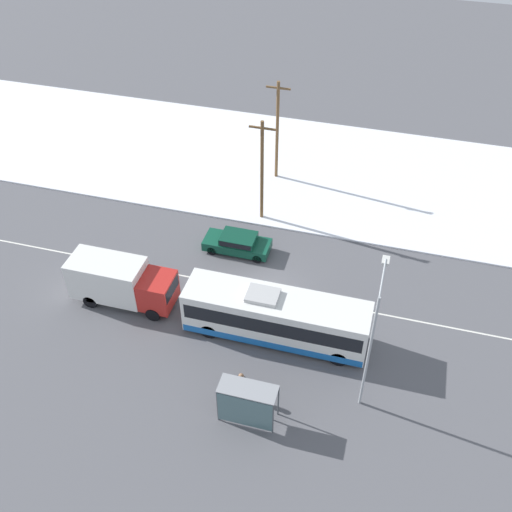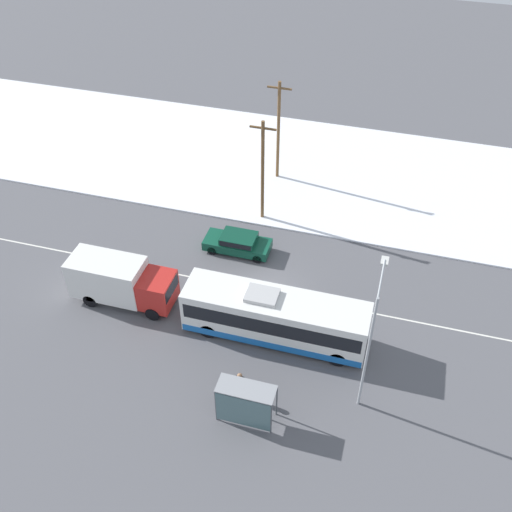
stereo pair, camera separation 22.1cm
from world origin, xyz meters
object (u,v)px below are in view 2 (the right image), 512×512
bus_shelter (245,402)px  streetlamp (372,331)px  city_bus (275,317)px  box_truck (120,280)px  pedestrian_at_stop (240,383)px  utility_pole_roadside (263,170)px  utility_pole_snowlot (278,130)px  sedan_car (238,242)px

bus_shelter → streetlamp: streetlamp is taller
city_bus → streetlamp: bearing=-27.0°
streetlamp → box_truck: bearing=168.7°
pedestrian_at_stop → streetlamp: streetlamp is taller
utility_pole_roadside → utility_pole_snowlot: utility_pole_snowlot is taller
pedestrian_at_stop → streetlamp: size_ratio=0.23×
city_bus → sedan_car: bearing=122.8°
box_truck → pedestrian_at_stop: size_ratio=3.55×
sedan_car → bus_shelter: (4.31, -12.74, 0.94)m
city_bus → box_truck: bearing=178.5°
city_bus → bus_shelter: 6.05m
bus_shelter → sedan_car: bearing=108.7°
city_bus → utility_pole_snowlot: bearing=103.9°
utility_pole_snowlot → pedestrian_at_stop: bearing=-81.0°
city_bus → box_truck: (-9.77, 0.26, 0.09)m
city_bus → streetlamp: (5.42, -2.76, 3.43)m
city_bus → sedan_car: size_ratio=2.36×
sedan_car → bus_shelter: bearing=108.7°
pedestrian_at_stop → utility_pole_roadside: utility_pole_roadside is taller
city_bus → utility_pole_roadside: size_ratio=1.35×
bus_shelter → city_bus: bearing=90.1°
bus_shelter → utility_pole_snowlot: size_ratio=0.37×
streetlamp → utility_pole_snowlot: (-9.40, 18.87, -0.77)m
pedestrian_at_stop → box_truck: bearing=151.8°
city_bus → pedestrian_at_stop: size_ratio=5.84×
city_bus → bus_shelter: city_bus is taller
city_bus → bus_shelter: (0.01, -6.05, 0.12)m
pedestrian_at_stop → bus_shelter: (0.70, -1.45, 0.57)m
bus_shelter → streetlamp: 7.15m
bus_shelter → utility_pole_roadside: utility_pole_roadside is taller
utility_pole_roadside → box_truck: bearing=-120.2°
city_bus → box_truck: size_ratio=1.64×
pedestrian_at_stop → streetlamp: bearing=16.8°
city_bus → box_truck: 9.77m
pedestrian_at_stop → bus_shelter: bus_shelter is taller
pedestrian_at_stop → utility_pole_snowlot: (-3.28, 20.71, 3.11)m
utility_pole_roadside → utility_pole_snowlot: (-0.27, 5.42, 0.13)m
sedan_car → bus_shelter: size_ratio=1.52×
box_truck → utility_pole_roadside: bearing=59.8°
box_truck → city_bus: bearing=-1.5°
city_bus → streetlamp: 6.98m
sedan_car → city_bus: bearing=122.8°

